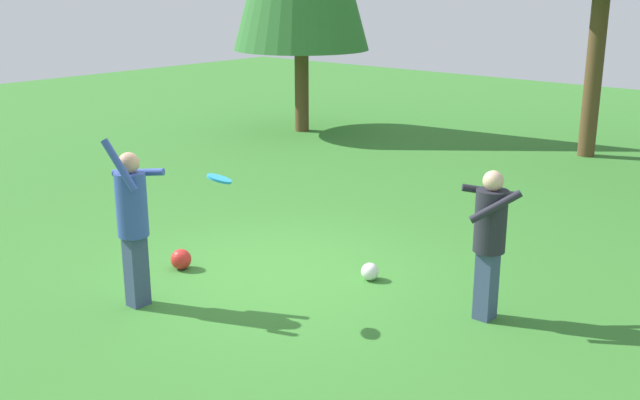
{
  "coord_description": "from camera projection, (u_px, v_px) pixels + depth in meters",
  "views": [
    {
      "loc": [
        6.21,
        -6.28,
        3.53
      ],
      "look_at": [
        0.65,
        0.19,
        1.05
      ],
      "focal_mm": 42.32,
      "sensor_mm": 36.0,
      "label": 1
    }
  ],
  "objects": [
    {
      "name": "person_thrower",
      "position": [
        132.0,
        215.0,
        8.25
      ],
      "size": [
        0.66,
        0.65,
        1.96
      ],
      "rotation": [
        0.0,
        0.0,
        0.46
      ],
      "color": "#38476B",
      "rests_on": "ground_plane"
    },
    {
      "name": "ground_plane",
      "position": [
        271.0,
        274.0,
        9.44
      ],
      "size": [
        40.0,
        40.0,
        0.0
      ],
      "primitive_type": "plane",
      "color": "#387A2D"
    },
    {
      "name": "ball_red",
      "position": [
        181.0,
        259.0,
        9.58
      ],
      "size": [
        0.26,
        0.26,
        0.26
      ],
      "primitive_type": "sphere",
      "color": "red",
      "rests_on": "ground_plane"
    },
    {
      "name": "ball_white",
      "position": [
        370.0,
        272.0,
        9.23
      ],
      "size": [
        0.22,
        0.22,
        0.22
      ],
      "primitive_type": "sphere",
      "color": "white",
      "rests_on": "ground_plane"
    },
    {
      "name": "person_catcher",
      "position": [
        490.0,
        233.0,
        7.94
      ],
      "size": [
        0.73,
        0.72,
        1.66
      ],
      "rotation": [
        0.0,
        0.0,
        -2.46
      ],
      "color": "#38476B",
      "rests_on": "ground_plane"
    },
    {
      "name": "frisbee",
      "position": [
        219.0,
        179.0,
        7.88
      ],
      "size": [
        0.37,
        0.37,
        0.11
      ],
      "color": "#2393D1"
    }
  ]
}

